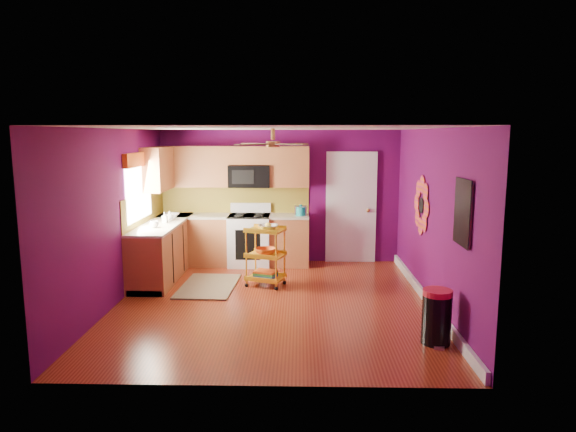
{
  "coord_description": "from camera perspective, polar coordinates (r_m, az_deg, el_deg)",
  "views": [
    {
      "loc": [
        0.39,
        -7.15,
        2.42
      ],
      "look_at": [
        0.21,
        0.4,
        1.21
      ],
      "focal_mm": 32.0,
      "sensor_mm": 36.0,
      "label": 1
    }
  ],
  "objects": [
    {
      "name": "teal_kettle",
      "position": [
        9.4,
        1.42,
        0.54
      ],
      "size": [
        0.18,
        0.18,
        0.21
      ],
      "color": "teal",
      "rests_on": "lower_cabinets"
    },
    {
      "name": "upper_cabinetry",
      "position": [
        9.49,
        -8.57,
        5.24
      ],
      "size": [
        2.8,
        2.3,
        1.26
      ],
      "color": "brown",
      "rests_on": "ground"
    },
    {
      "name": "toaster",
      "position": [
        9.44,
        1.42,
        0.62
      ],
      "size": [
        0.22,
        0.15,
        0.18
      ],
      "primitive_type": "cube",
      "color": "beige",
      "rests_on": "lower_cabinets"
    },
    {
      "name": "soap_bottle_a",
      "position": [
        8.87,
        -13.54,
        -0.17
      ],
      "size": [
        0.08,
        0.08,
        0.18
      ],
      "primitive_type": "imported",
      "color": "#EA3F72",
      "rests_on": "lower_cabinets"
    },
    {
      "name": "soap_bottle_b",
      "position": [
        9.11,
        -13.02,
        0.03
      ],
      "size": [
        0.13,
        0.13,
        0.16
      ],
      "primitive_type": "imported",
      "color": "white",
      "rests_on": "lower_cabinets"
    },
    {
      "name": "counter_dish",
      "position": [
        9.49,
        -12.75,
        0.08
      ],
      "size": [
        0.26,
        0.26,
        0.06
      ],
      "primitive_type": "imported",
      "color": "white",
      "rests_on": "lower_cabinets"
    },
    {
      "name": "room_envelope",
      "position": [
        7.2,
        -1.52,
        2.81
      ],
      "size": [
        4.54,
        5.04,
        2.52
      ],
      "color": "#570A4D",
      "rests_on": "ground"
    },
    {
      "name": "ceiling_fan",
      "position": [
        7.36,
        -1.68,
        8.07
      ],
      "size": [
        1.01,
        1.01,
        0.26
      ],
      "color": "#BF8C3F",
      "rests_on": "ground"
    },
    {
      "name": "electric_range",
      "position": [
        9.57,
        -4.29,
        -2.61
      ],
      "size": [
        0.76,
        0.66,
        1.13
      ],
      "color": "white",
      "rests_on": "ground"
    },
    {
      "name": "left_window",
      "position": [
        8.63,
        -16.25,
        4.19
      ],
      "size": [
        0.08,
        1.35,
        1.08
      ],
      "color": "white",
      "rests_on": "ground"
    },
    {
      "name": "shag_rug",
      "position": [
        8.4,
        -8.83,
        -7.69
      ],
      "size": [
        0.9,
        1.41,
        0.02
      ],
      "primitive_type": "cube",
      "rotation": [
        0.0,
        0.0,
        -0.05
      ],
      "color": "black",
      "rests_on": "ground"
    },
    {
      "name": "rolling_cart",
      "position": [
        8.23,
        -2.47,
        -4.18
      ],
      "size": [
        0.68,
        0.59,
        1.04
      ],
      "color": "yellow",
      "rests_on": "ground"
    },
    {
      "name": "trash_can",
      "position": [
        6.31,
        16.18,
        -10.7
      ],
      "size": [
        0.41,
        0.42,
        0.65
      ],
      "color": "black",
      "rests_on": "ground"
    },
    {
      "name": "panel_door",
      "position": [
        9.77,
        7.01,
        0.81
      ],
      "size": [
        0.95,
        0.11,
        2.15
      ],
      "color": "white",
      "rests_on": "ground"
    },
    {
      "name": "counter_cup",
      "position": [
        8.48,
        -14.64,
        -0.9
      ],
      "size": [
        0.14,
        0.14,
        0.11
      ],
      "primitive_type": "imported",
      "color": "white",
      "rests_on": "lower_cabinets"
    },
    {
      "name": "right_wall_art",
      "position": [
        7.12,
        16.32,
        0.84
      ],
      "size": [
        0.04,
        2.74,
        1.04
      ],
      "color": "black",
      "rests_on": "ground"
    },
    {
      "name": "ground",
      "position": [
        7.56,
        -1.68,
        -9.58
      ],
      "size": [
        5.0,
        5.0,
        0.0
      ],
      "primitive_type": "plane",
      "color": "maroon",
      "rests_on": "ground"
    },
    {
      "name": "lower_cabinets",
      "position": [
        9.35,
        -9.37,
        -3.3
      ],
      "size": [
        2.81,
        2.31,
        0.94
      ],
      "color": "brown",
      "rests_on": "ground"
    }
  ]
}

